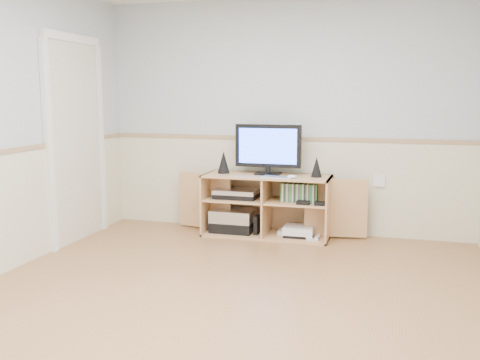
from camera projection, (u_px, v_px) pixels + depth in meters
name	position (u px, v px, depth m)	size (l,w,h in m)	color
room	(219.00, 133.00, 3.75)	(4.04, 4.54, 2.54)	#AF7B4E
media_cabinet	(268.00, 204.00, 5.72)	(2.08, 0.50, 0.65)	tan
monitor	(268.00, 148.00, 5.61)	(0.70, 0.18, 0.53)	black
speaker_left	(224.00, 162.00, 5.75)	(0.13, 0.13, 0.24)	black
speaker_right	(317.00, 167.00, 5.48)	(0.11, 0.11, 0.21)	black
keyboard	(277.00, 177.00, 5.44)	(0.32, 0.13, 0.01)	white
mouse	(292.00, 177.00, 5.40)	(0.10, 0.06, 0.04)	white
av_components	(234.00, 213.00, 5.78)	(0.53, 0.34, 0.47)	black
game_consoles	(298.00, 231.00, 5.60)	(0.45, 0.30, 0.11)	white
game_cases	(300.00, 193.00, 5.53)	(0.38, 0.14, 0.19)	#3F8C3F
wall_outlet	(379.00, 181.00, 5.56)	(0.12, 0.03, 0.12)	white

